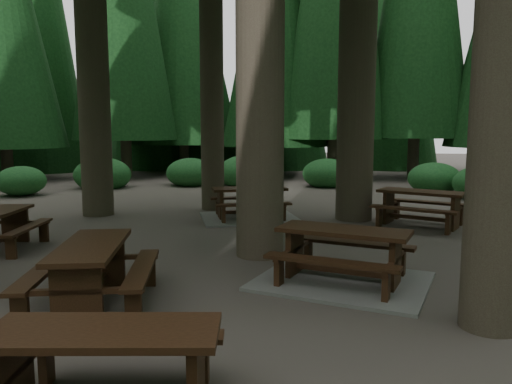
% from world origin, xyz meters
% --- Properties ---
extents(ground, '(80.00, 80.00, 0.00)m').
position_xyz_m(ground, '(0.00, 0.00, 0.00)').
color(ground, '#4B443D').
rests_on(ground, ground).
extents(picnic_table_a, '(2.79, 2.49, 0.81)m').
position_xyz_m(picnic_table_a, '(2.31, -1.16, 0.28)').
color(picnic_table_a, gray).
rests_on(picnic_table_a, ground).
extents(picnic_table_c, '(2.90, 2.68, 0.79)m').
position_xyz_m(picnic_table_c, '(-0.16, 3.69, 0.27)').
color(picnic_table_c, gray).
rests_on(picnic_table_c, ground).
extents(picnic_table_d, '(2.35, 2.15, 0.83)m').
position_xyz_m(picnic_table_d, '(3.94, 3.60, 0.55)').
color(picnic_table_d, black).
rests_on(picnic_table_d, ground).
extents(picnic_table_e, '(2.00, 1.73, 0.76)m').
position_xyz_m(picnic_table_e, '(0.64, -5.08, 0.50)').
color(picnic_table_e, black).
rests_on(picnic_table_e, ground).
extents(picnic_table_f, '(1.99, 2.23, 0.81)m').
position_xyz_m(picnic_table_f, '(-0.79, -2.76, 0.54)').
color(picnic_table_f, black).
rests_on(picnic_table_f, ground).
extents(shrub_ring, '(23.86, 24.64, 1.49)m').
position_xyz_m(shrub_ring, '(0.70, 0.75, 0.40)').
color(shrub_ring, '#1C5325').
rests_on(shrub_ring, ground).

